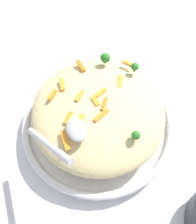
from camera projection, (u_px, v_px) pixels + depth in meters
name	position (u px, v px, depth m)	size (l,w,h in m)	color
ground_plane	(98.00, 126.00, 0.59)	(2.40, 2.40, 0.00)	silver
serving_bowl	(98.00, 122.00, 0.57)	(0.38, 0.38, 0.04)	silver
pasta_mound	(98.00, 111.00, 0.52)	(0.32, 0.31, 0.09)	#DBC689
carrot_piece_0	(128.00, 63.00, 0.54)	(0.03, 0.01, 0.01)	orange
carrot_piece_1	(80.00, 96.00, 0.49)	(0.03, 0.01, 0.01)	orange
carrot_piece_2	(101.00, 93.00, 0.49)	(0.03, 0.01, 0.01)	orange
carrot_piece_3	(104.00, 104.00, 0.48)	(0.03, 0.01, 0.01)	orange
carrot_piece_4	(102.00, 115.00, 0.46)	(0.04, 0.01, 0.01)	orange
carrot_piece_5	(120.00, 81.00, 0.52)	(0.04, 0.01, 0.01)	orange
carrot_piece_6	(80.00, 122.00, 0.46)	(0.04, 0.01, 0.01)	orange
carrot_piece_7	(52.00, 95.00, 0.49)	(0.03, 0.01, 0.01)	orange
carrot_piece_8	(82.00, 65.00, 0.54)	(0.04, 0.01, 0.01)	orange
carrot_piece_9	(65.00, 140.00, 0.44)	(0.04, 0.01, 0.01)	orange
carrot_piece_10	(68.00, 118.00, 0.46)	(0.03, 0.01, 0.01)	orange
carrot_piece_11	(62.00, 85.00, 0.51)	(0.03, 0.01, 0.01)	orange
carrot_piece_12	(95.00, 100.00, 0.48)	(0.02, 0.01, 0.01)	orange
broccoli_floret_0	(136.00, 135.00, 0.44)	(0.02, 0.02, 0.02)	#296820
broccoli_floret_1	(135.00, 67.00, 0.52)	(0.02, 0.02, 0.02)	#296820
broccoli_floret_2	(105.00, 58.00, 0.54)	(0.02, 0.02, 0.03)	#296820
serving_spoon	(67.00, 134.00, 0.42)	(0.13, 0.11, 0.09)	#B7B7BC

